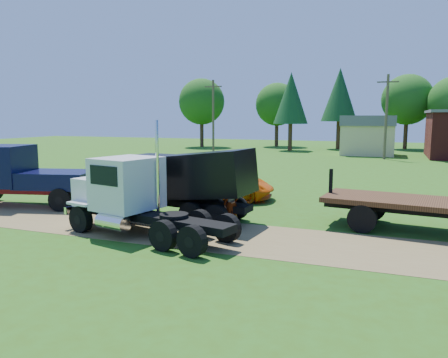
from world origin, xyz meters
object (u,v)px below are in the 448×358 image
(black_dump_truck, at_px, (180,180))
(flatbed_trailer, at_px, (444,209))
(white_semi_tractor, at_px, (129,195))
(navy_truck, at_px, (19,175))
(orange_pickup, at_px, (221,184))
(spectator_a, at_px, (231,204))

(black_dump_truck, relative_size, flatbed_trailer, 0.81)
(white_semi_tractor, height_order, navy_truck, white_semi_tractor)
(black_dump_truck, height_order, orange_pickup, black_dump_truck)
(navy_truck, bearing_deg, flatbed_trailer, -9.40)
(orange_pickup, relative_size, flatbed_trailer, 0.63)
(black_dump_truck, bearing_deg, orange_pickup, 96.18)
(white_semi_tractor, relative_size, flatbed_trailer, 0.80)
(navy_truck, height_order, flatbed_trailer, navy_truck)
(flatbed_trailer, relative_size, spectator_a, 4.82)
(black_dump_truck, distance_m, spectator_a, 2.88)
(navy_truck, bearing_deg, black_dump_truck, -11.75)
(black_dump_truck, bearing_deg, flatbed_trailer, 12.28)
(black_dump_truck, relative_size, orange_pickup, 1.28)
(white_semi_tractor, xyz_separation_m, spectator_a, (3.42, 2.27, -0.54))
(navy_truck, xyz_separation_m, orange_pickup, (8.92, 5.41, -0.76))
(orange_pickup, height_order, spectator_a, spectator_a)
(white_semi_tractor, relative_size, orange_pickup, 1.27)
(black_dump_truck, xyz_separation_m, orange_pickup, (-0.04, 5.07, -0.95))
(white_semi_tractor, relative_size, black_dump_truck, 0.99)
(orange_pickup, distance_m, spectator_a, 6.33)
(black_dump_truck, distance_m, flatbed_trailer, 10.81)
(navy_truck, distance_m, spectator_a, 11.67)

